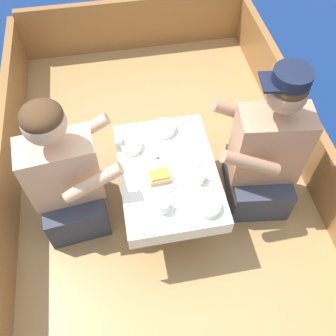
{
  "coord_description": "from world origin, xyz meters",
  "views": [
    {
      "loc": [
        -0.22,
        -1.14,
        2.49
      ],
      "look_at": [
        0.0,
        0.08,
        0.77
      ],
      "focal_mm": 40.0,
      "sensor_mm": 36.0,
      "label": 1
    }
  ],
  "objects_px": {
    "person_port": "(66,178)",
    "person_starboard": "(265,155)",
    "coffee_cup_starboard": "(199,178)",
    "sandwich": "(159,176)",
    "coffee_cup_port": "(163,206)"
  },
  "relations": [
    {
      "from": "coffee_cup_port",
      "to": "person_starboard",
      "type": "bearing_deg",
      "value": 20.89
    },
    {
      "from": "person_port",
      "to": "coffee_cup_starboard",
      "type": "distance_m",
      "value": 0.75
    },
    {
      "from": "person_starboard",
      "to": "coffee_cup_starboard",
      "type": "xyz_separation_m",
      "value": [
        -0.42,
        -0.1,
        0.02
      ]
    },
    {
      "from": "sandwich",
      "to": "coffee_cup_port",
      "type": "distance_m",
      "value": 0.19
    },
    {
      "from": "coffee_cup_starboard",
      "to": "person_starboard",
      "type": "bearing_deg",
      "value": 13.87
    },
    {
      "from": "person_port",
      "to": "person_starboard",
      "type": "xyz_separation_m",
      "value": [
        1.16,
        -0.06,
        0.02
      ]
    },
    {
      "from": "person_port",
      "to": "person_starboard",
      "type": "height_order",
      "value": "person_starboard"
    },
    {
      "from": "person_port",
      "to": "sandwich",
      "type": "xyz_separation_m",
      "value": [
        0.52,
        -0.12,
        0.05
      ]
    },
    {
      "from": "person_starboard",
      "to": "coffee_cup_port",
      "type": "distance_m",
      "value": 0.7
    },
    {
      "from": "person_port",
      "to": "coffee_cup_starboard",
      "type": "relative_size",
      "value": 9.83
    },
    {
      "from": "person_port",
      "to": "sandwich",
      "type": "distance_m",
      "value": 0.53
    },
    {
      "from": "sandwich",
      "to": "coffee_cup_port",
      "type": "relative_size",
      "value": 1.21
    },
    {
      "from": "sandwich",
      "to": "coffee_cup_starboard",
      "type": "height_order",
      "value": "sandwich"
    },
    {
      "from": "person_port",
      "to": "person_starboard",
      "type": "relative_size",
      "value": 0.93
    },
    {
      "from": "coffee_cup_port",
      "to": "coffee_cup_starboard",
      "type": "relative_size",
      "value": 1.05
    }
  ]
}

